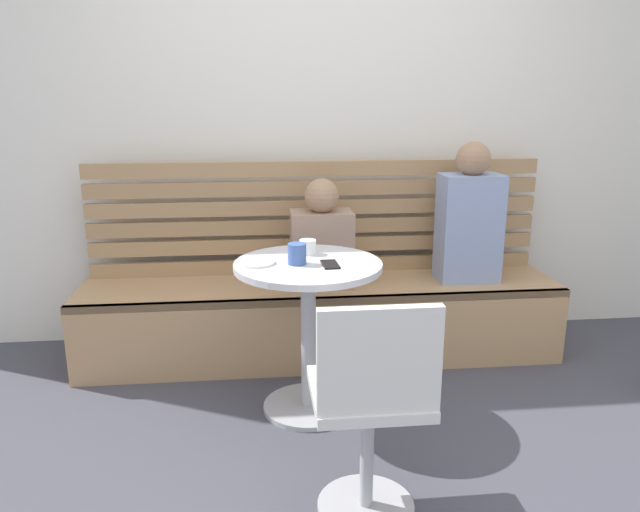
{
  "coord_description": "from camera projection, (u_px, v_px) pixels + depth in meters",
  "views": [
    {
      "loc": [
        -0.35,
        -2.07,
        1.49
      ],
      "look_at": [
        -0.06,
        0.66,
        0.75
      ],
      "focal_mm": 34.13,
      "sensor_mm": 36.0,
      "label": 1
    }
  ],
  "objects": [
    {
      "name": "person_child_left",
      "position": [
        322.0,
        240.0,
        3.35
      ],
      "size": [
        0.34,
        0.22,
        0.6
      ],
      "color": "#9E7F6B",
      "rests_on": "booth_bench"
    },
    {
      "name": "plate_small",
      "position": [
        256.0,
        262.0,
        2.75
      ],
      "size": [
        0.17,
        0.17,
        0.01
      ],
      "primitive_type": "cylinder",
      "color": "white",
      "rests_on": "cafe_table"
    },
    {
      "name": "cup_mug_blue",
      "position": [
        297.0,
        254.0,
        2.73
      ],
      "size": [
        0.08,
        0.08,
        0.09
      ],
      "primitive_type": "cylinder",
      "color": "#3D5B9E",
      "rests_on": "cafe_table"
    },
    {
      "name": "back_wall",
      "position": [
        313.0,
        99.0,
        3.6
      ],
      "size": [
        5.2,
        0.1,
        2.9
      ],
      "primitive_type": "cube",
      "color": "white",
      "rests_on": "ground"
    },
    {
      "name": "white_chair",
      "position": [
        372.0,
        403.0,
        2.07
      ],
      "size": [
        0.4,
        0.4,
        0.85
      ],
      "color": "#ADADB2",
      "rests_on": "ground"
    },
    {
      "name": "person_adult",
      "position": [
        469.0,
        219.0,
        3.43
      ],
      "size": [
        0.34,
        0.22,
        0.79
      ],
      "color": "#8C9EC6",
      "rests_on": "booth_bench"
    },
    {
      "name": "booth_bench",
      "position": [
        321.0,
        320.0,
        3.5
      ],
      "size": [
        2.7,
        0.52,
        0.44
      ],
      "color": "tan",
      "rests_on": "ground"
    },
    {
      "name": "phone_on_table",
      "position": [
        330.0,
        264.0,
        2.72
      ],
      "size": [
        0.08,
        0.14,
        0.01
      ],
      "primitive_type": "cube",
      "rotation": [
        0.0,
        0.0,
        0.06
      ],
      "color": "black",
      "rests_on": "cafe_table"
    },
    {
      "name": "ground",
      "position": [
        353.0,
        481.0,
        2.41
      ],
      "size": [
        8.0,
        8.0,
        0.0
      ],
      "primitive_type": "plane",
      "color": "#42424C"
    },
    {
      "name": "cafe_table",
      "position": [
        308.0,
        308.0,
        2.83
      ],
      "size": [
        0.68,
        0.68,
        0.74
      ],
      "color": "#ADADB2",
      "rests_on": "ground"
    },
    {
      "name": "booth_backrest",
      "position": [
        317.0,
        217.0,
        3.59
      ],
      "size": [
        2.65,
        0.04,
        0.67
      ],
      "color": "#A68157",
      "rests_on": "booth_bench"
    },
    {
      "name": "cup_ceramic_white",
      "position": [
        308.0,
        247.0,
        2.9
      ],
      "size": [
        0.08,
        0.08,
        0.07
      ],
      "primitive_type": "cylinder",
      "color": "white",
      "rests_on": "cafe_table"
    }
  ]
}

